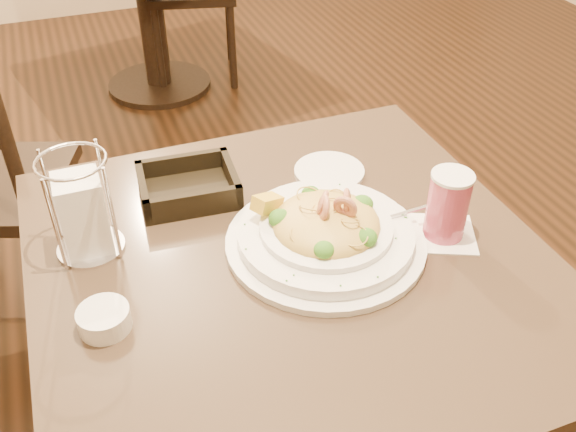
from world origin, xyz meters
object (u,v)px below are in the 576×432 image
object	(u,v)px
pasta_bowl	(326,231)
napkin_caddy	(83,212)
butter_ramekin	(104,319)
bread_basket	(189,188)
main_table	(292,346)
side_plate	(329,171)
drink_glass	(448,206)

from	to	relation	value
pasta_bowl	napkin_caddy	world-z (taller)	napkin_caddy
butter_ramekin	bread_basket	bearing A→B (deg)	55.39
bread_basket	main_table	bearing A→B (deg)	-63.53
main_table	napkin_caddy	xyz separation A→B (m)	(-0.33, 0.15, 0.32)
side_plate	bread_basket	bearing A→B (deg)	175.11
pasta_bowl	bread_basket	distance (m)	0.31
main_table	pasta_bowl	size ratio (longest dim) A/B	2.23
main_table	pasta_bowl	world-z (taller)	pasta_bowl
main_table	butter_ramekin	world-z (taller)	butter_ramekin
main_table	side_plate	xyz separation A→B (m)	(0.17, 0.23, 0.24)
pasta_bowl	bread_basket	bearing A→B (deg)	129.18
napkin_caddy	butter_ramekin	world-z (taller)	napkin_caddy
side_plate	drink_glass	bearing A→B (deg)	-66.35
main_table	napkin_caddy	world-z (taller)	napkin_caddy
drink_glass	napkin_caddy	distance (m)	0.64
main_table	pasta_bowl	distance (m)	0.28
main_table	napkin_caddy	size ratio (longest dim) A/B	4.69
drink_glass	napkin_caddy	xyz separation A→B (m)	(-0.62, 0.19, 0.02)
butter_ramekin	side_plate	bearing A→B (deg)	28.69
napkin_caddy	side_plate	size ratio (longest dim) A/B	1.30
main_table	side_plate	bearing A→B (deg)	52.88
bread_basket	side_plate	bearing A→B (deg)	-4.89
main_table	drink_glass	distance (m)	0.42
pasta_bowl	butter_ramekin	bearing A→B (deg)	-171.19
pasta_bowl	drink_glass	xyz separation A→B (m)	(0.22, -0.05, 0.03)
drink_glass	napkin_caddy	size ratio (longest dim) A/B	0.81
bread_basket	side_plate	world-z (taller)	bread_basket
bread_basket	napkin_caddy	xyz separation A→B (m)	(-0.20, -0.10, 0.06)
butter_ramekin	main_table	bearing A→B (deg)	8.52
bread_basket	butter_ramekin	xyz separation A→B (m)	(-0.21, -0.30, -0.00)
drink_glass	butter_ramekin	world-z (taller)	drink_glass
bread_basket	side_plate	distance (m)	0.30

